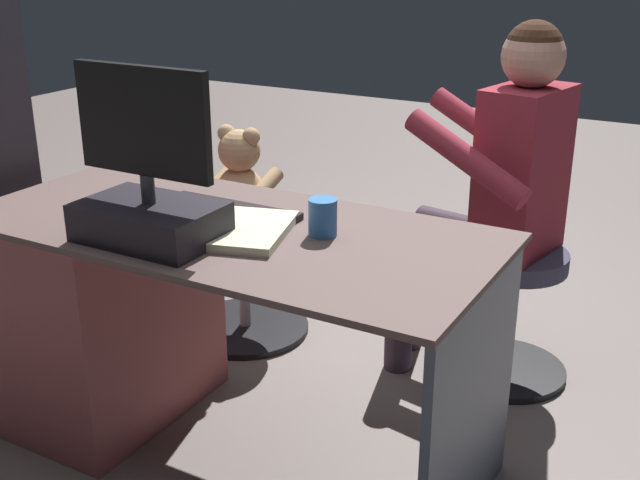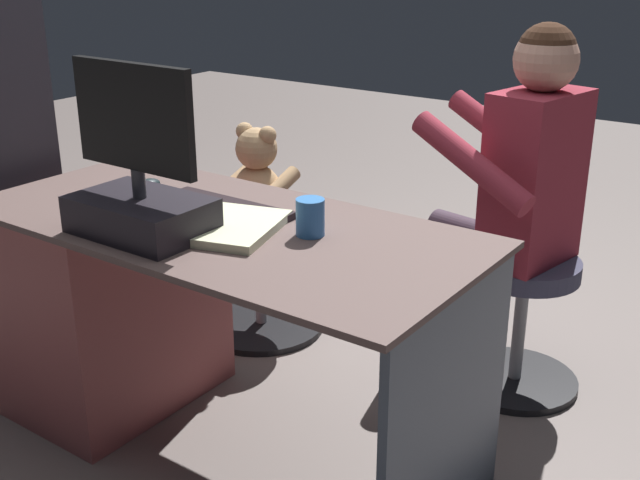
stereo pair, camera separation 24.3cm
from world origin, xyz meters
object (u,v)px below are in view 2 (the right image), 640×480
at_px(desk, 130,298).
at_px(tv_remote, 107,201).
at_px(person, 508,181).
at_px(cup, 310,217).
at_px(computer_mouse, 147,185).
at_px(office_chair_teddy, 260,268).
at_px(monitor, 139,191).
at_px(teddy_bear, 259,175).
at_px(visitor_chair, 521,312).
at_px(keyboard, 223,208).

height_order(desk, tv_remote, tv_remote).
xyz_separation_m(desk, person, (-0.90, -0.83, 0.34)).
distance_m(cup, tv_remote, 0.66).
bearing_deg(person, tv_remote, 45.97).
bearing_deg(desk, computer_mouse, -109.90).
height_order(desk, person, person).
distance_m(computer_mouse, office_chair_teddy, 0.76).
relative_size(monitor, person, 0.37).
distance_m(office_chair_teddy, person, 1.04).
bearing_deg(teddy_bear, visitor_chair, -170.25).
bearing_deg(cup, keyboard, -2.26).
height_order(cup, tv_remote, cup).
bearing_deg(keyboard, person, -125.79).
bearing_deg(desk, cup, -174.88).
xyz_separation_m(visitor_chair, person, (0.08, 0.01, 0.45)).
bearing_deg(desk, teddy_bear, -89.02).
height_order(keyboard, office_chair_teddy, keyboard).
height_order(computer_mouse, tv_remote, computer_mouse).
relative_size(monitor, teddy_bear, 1.26).
xyz_separation_m(keyboard, teddy_bear, (0.37, -0.60, -0.11)).
relative_size(monitor, computer_mouse, 4.67).
xyz_separation_m(teddy_bear, person, (-0.91, -0.16, 0.10)).
xyz_separation_m(desk, keyboard, (-0.35, -0.07, 0.35)).
height_order(computer_mouse, teddy_bear, teddy_bear).
xyz_separation_m(cup, visitor_chair, (-0.31, -0.78, -0.50)).
bearing_deg(tv_remote, computer_mouse, -83.73).
distance_m(computer_mouse, tv_remote, 0.16).
bearing_deg(keyboard, computer_mouse, -1.93).
height_order(cup, office_chair_teddy, cup).
distance_m(desk, computer_mouse, 0.37).
bearing_deg(desk, office_chair_teddy, -89.00).
distance_m(teddy_bear, visitor_chair, 1.06).
relative_size(keyboard, teddy_bear, 1.18).
xyz_separation_m(monitor, office_chair_teddy, (0.31, -0.85, -0.59)).
xyz_separation_m(monitor, keyboard, (-0.05, -0.26, -0.11)).
bearing_deg(visitor_chair, office_chair_teddy, 10.44).
xyz_separation_m(keyboard, person, (-0.54, -0.76, -0.01)).
distance_m(keyboard, computer_mouse, 0.32).
bearing_deg(teddy_bear, desk, 90.98).
height_order(teddy_bear, visitor_chair, teddy_bear).
relative_size(computer_mouse, tv_remote, 0.64).
xyz_separation_m(cup, office_chair_teddy, (0.68, -0.60, -0.52)).
relative_size(keyboard, visitor_chair, 0.90).
distance_m(computer_mouse, visitor_chair, 1.30).
height_order(computer_mouse, cup, cup).
bearing_deg(teddy_bear, tv_remote, 93.10).
xyz_separation_m(desk, tv_remote, (-0.03, 0.07, 0.35)).
distance_m(desk, monitor, 0.58).
relative_size(office_chair_teddy, person, 0.40).
relative_size(computer_mouse, office_chair_teddy, 0.19).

